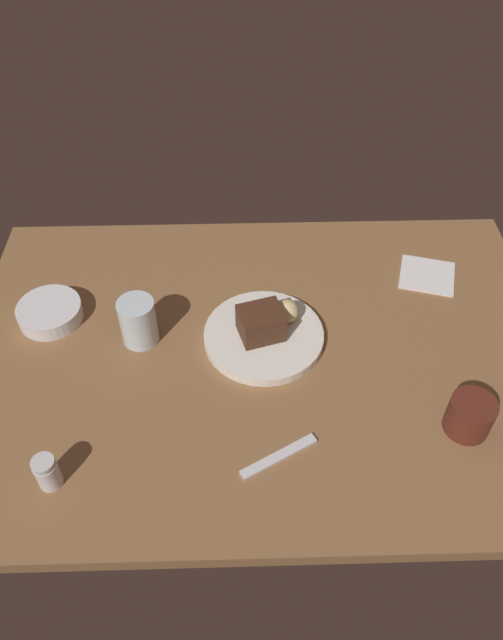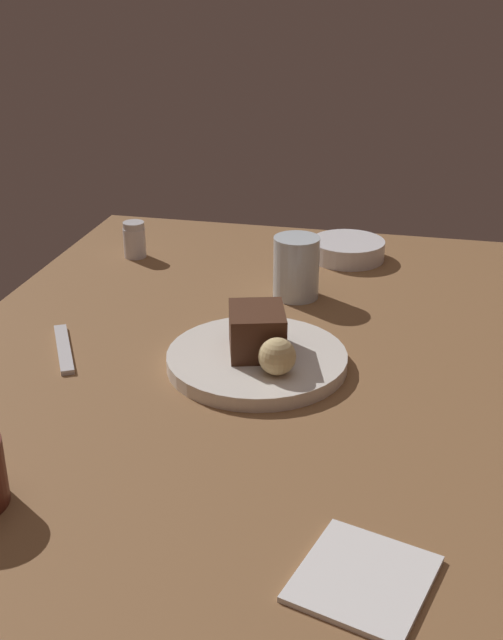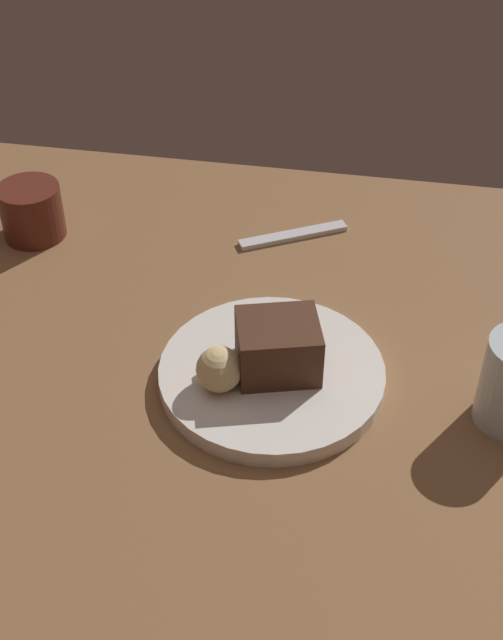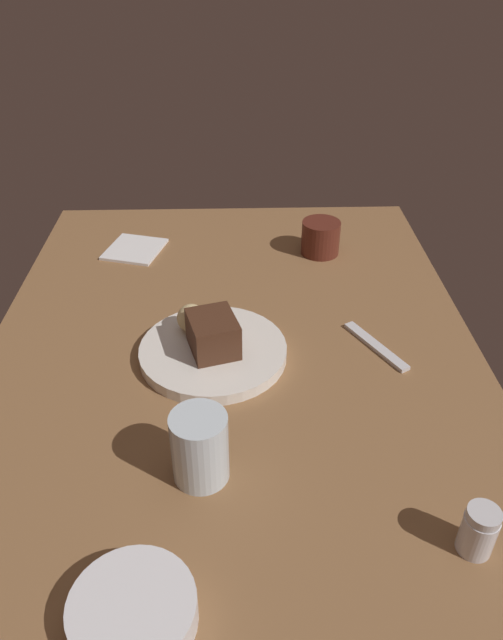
% 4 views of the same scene
% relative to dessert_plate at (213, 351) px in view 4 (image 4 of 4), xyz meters
% --- Properties ---
extents(dining_table, '(1.20, 0.84, 0.03)m').
position_rel_dessert_plate_xyz_m(dining_table, '(-0.01, -0.03, -0.02)').
color(dining_table, brown).
rests_on(dining_table, ground).
extents(dessert_plate, '(0.25, 0.25, 0.02)m').
position_rel_dessert_plate_xyz_m(dessert_plate, '(0.00, 0.00, 0.00)').
color(dessert_plate, white).
rests_on(dessert_plate, dining_table).
extents(chocolate_cake_slice, '(0.10, 0.09, 0.06)m').
position_rel_dessert_plate_xyz_m(chocolate_cake_slice, '(-0.00, -0.00, 0.04)').
color(chocolate_cake_slice, '#472819').
rests_on(chocolate_cake_slice, dessert_plate).
extents(bread_roll, '(0.05, 0.05, 0.05)m').
position_rel_dessert_plate_xyz_m(bread_roll, '(0.05, 0.04, 0.03)').
color(bread_roll, '#DBC184').
rests_on(bread_roll, dessert_plate).
extents(salt_shaker, '(0.04, 0.04, 0.07)m').
position_rel_dessert_plate_xyz_m(salt_shaker, '(-0.37, -0.31, 0.02)').
color(salt_shaker, silver).
rests_on(salt_shaker, dining_table).
extents(water_glass, '(0.07, 0.07, 0.10)m').
position_rel_dessert_plate_xyz_m(water_glass, '(-0.25, 0.01, 0.04)').
color(water_glass, silver).
rests_on(water_glass, dining_table).
extents(side_bowl, '(0.13, 0.13, 0.04)m').
position_rel_dessert_plate_xyz_m(side_bowl, '(-0.45, 0.07, 0.01)').
color(side_bowl, silver).
rests_on(side_bowl, dining_table).
extents(coffee_cup, '(0.08, 0.08, 0.07)m').
position_rel_dessert_plate_xyz_m(coffee_cup, '(0.36, -0.22, 0.03)').
color(coffee_cup, '#562319').
rests_on(coffee_cup, dining_table).
extents(dessert_spoon, '(0.14, 0.09, 0.01)m').
position_rel_dessert_plate_xyz_m(dessert_spoon, '(0.02, -0.28, -0.01)').
color(dessert_spoon, silver).
rests_on(dessert_spoon, dining_table).
extents(folded_napkin, '(0.15, 0.14, 0.01)m').
position_rel_dessert_plate_xyz_m(folded_napkin, '(0.38, 0.18, -0.01)').
color(folded_napkin, white).
rests_on(folded_napkin, dining_table).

